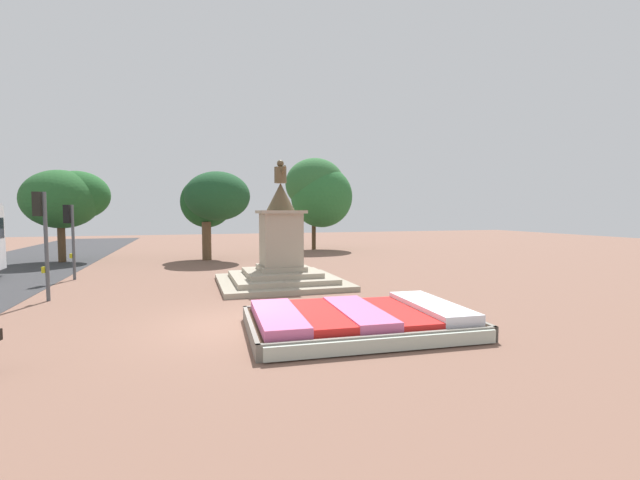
{
  "coord_description": "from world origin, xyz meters",
  "views": [
    {
      "loc": [
        -1.15,
        -11.15,
        2.97
      ],
      "look_at": [
        3.27,
        3.18,
        1.98
      ],
      "focal_mm": 24.0,
      "sensor_mm": 36.0,
      "label": 1
    }
  ],
  "objects_px": {
    "statue_monument": "(281,258)",
    "traffic_light_far_corner": "(70,228)",
    "traffic_light_mid_block": "(42,226)",
    "flower_planter": "(359,320)"
  },
  "relations": [
    {
      "from": "flower_planter",
      "to": "statue_monument",
      "type": "distance_m",
      "value": 7.32
    },
    {
      "from": "statue_monument",
      "to": "traffic_light_mid_block",
      "type": "xyz_separation_m",
      "value": [
        -8.19,
        -0.91,
        1.39
      ]
    },
    {
      "from": "traffic_light_mid_block",
      "to": "traffic_light_far_corner",
      "type": "relative_size",
      "value": 1.11
    },
    {
      "from": "flower_planter",
      "to": "traffic_light_far_corner",
      "type": "distance_m",
      "value": 14.42
    },
    {
      "from": "statue_monument",
      "to": "traffic_light_far_corner",
      "type": "height_order",
      "value": "statue_monument"
    },
    {
      "from": "flower_planter",
      "to": "traffic_light_far_corner",
      "type": "bearing_deg",
      "value": 128.81
    },
    {
      "from": "statue_monument",
      "to": "traffic_light_mid_block",
      "type": "bearing_deg",
      "value": -173.68
    },
    {
      "from": "traffic_light_mid_block",
      "to": "statue_monument",
      "type": "bearing_deg",
      "value": 6.32
    },
    {
      "from": "traffic_light_far_corner",
      "to": "statue_monument",
      "type": "bearing_deg",
      "value": -24.5
    },
    {
      "from": "flower_planter",
      "to": "traffic_light_far_corner",
      "type": "relative_size",
      "value": 1.73
    }
  ]
}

